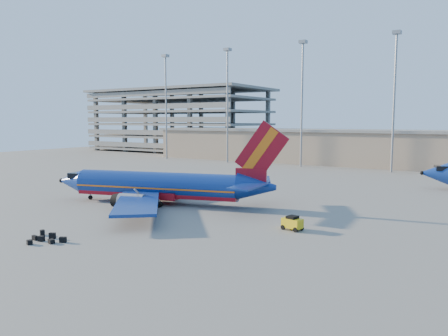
# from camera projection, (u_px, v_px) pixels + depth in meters

# --- Properties ---
(ground) EXTENTS (220.00, 220.00, 0.00)m
(ground) POSITION_uv_depth(u_px,v_px,m) (206.00, 199.00, 59.74)
(ground) COLOR slate
(ground) RESTS_ON ground
(terminal_building) EXTENTS (122.00, 16.00, 8.50)m
(terminal_building) POSITION_uv_depth(u_px,v_px,m) (380.00, 148.00, 102.79)
(terminal_building) COLOR gray
(terminal_building) RESTS_ON ground
(parking_garage) EXTENTS (62.00, 32.00, 21.40)m
(parking_garage) POSITION_uv_depth(u_px,v_px,m) (180.00, 118.00, 153.60)
(parking_garage) COLOR slate
(parking_garage) RESTS_ON ground
(light_mast_row) EXTENTS (101.60, 1.60, 28.65)m
(light_mast_row) POSITION_uv_depth(u_px,v_px,m) (346.00, 89.00, 93.90)
(light_mast_row) COLOR gray
(light_mast_row) RESTS_ON ground
(aircraft_main) EXTENTS (30.97, 29.37, 10.73)m
(aircraft_main) POSITION_uv_depth(u_px,v_px,m) (162.00, 186.00, 56.13)
(aircraft_main) COLOR navy
(aircraft_main) RESTS_ON ground
(baggage_tug) EXTENTS (2.17, 1.58, 1.41)m
(baggage_tug) POSITION_uv_depth(u_px,v_px,m) (292.00, 223.00, 42.76)
(baggage_tug) COLOR gold
(baggage_tug) RESTS_ON ground
(luggage_pile) EXTENTS (4.28, 3.04, 0.54)m
(luggage_pile) POSITION_uv_depth(u_px,v_px,m) (46.00, 238.00, 39.01)
(luggage_pile) COLOR black
(luggage_pile) RESTS_ON ground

